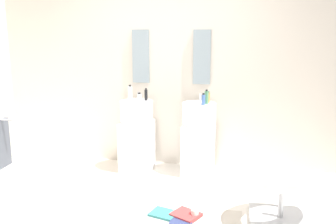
% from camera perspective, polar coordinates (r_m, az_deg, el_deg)
% --- Properties ---
extents(ground_plane, '(4.80, 3.60, 0.04)m').
position_cam_1_polar(ground_plane, '(3.69, -3.99, -16.62)').
color(ground_plane, silver).
extents(rear_partition, '(4.80, 0.10, 2.60)m').
position_cam_1_polar(rear_partition, '(4.87, 0.59, 6.78)').
color(rear_partition, beige).
rests_on(rear_partition, ground_plane).
extents(pedestal_sink_left, '(0.42, 0.42, 1.01)m').
position_cam_1_polar(pedestal_sink_left, '(4.79, -4.84, -3.55)').
color(pedestal_sink_left, white).
rests_on(pedestal_sink_left, ground_plane).
extents(pedestal_sink_right, '(0.42, 0.42, 1.01)m').
position_cam_1_polar(pedestal_sink_right, '(4.65, 4.72, -4.03)').
color(pedestal_sink_right, white).
rests_on(pedestal_sink_right, ground_plane).
extents(vanity_mirror_left, '(0.22, 0.03, 0.68)m').
position_cam_1_polar(vanity_mirror_left, '(4.88, -4.22, 8.55)').
color(vanity_mirror_left, '#8C9EA8').
extents(vanity_mirror_right, '(0.22, 0.03, 0.68)m').
position_cam_1_polar(vanity_mirror_right, '(4.74, 5.25, 8.43)').
color(vanity_mirror_right, '#8C9EA8').
extents(lounge_chair, '(1.02, 1.02, 0.65)m').
position_cam_1_polar(lounge_chair, '(3.64, 17.18, -11.12)').
color(lounge_chair, '#B7BABF').
rests_on(lounge_chair, ground_plane).
extents(towel_rack, '(0.37, 0.22, 0.95)m').
position_cam_1_polar(towel_rack, '(4.16, -24.53, -4.70)').
color(towel_rack, '#B7BABF').
rests_on(towel_rack, ground_plane).
extents(area_rug, '(1.23, 0.63, 0.01)m').
position_cam_1_polar(area_rug, '(3.65, 1.29, -16.54)').
color(area_rug, beige).
rests_on(area_rug, ground_plane).
extents(magazine_teal, '(0.30, 0.27, 0.02)m').
position_cam_1_polar(magazine_teal, '(3.75, -0.67, -15.42)').
color(magazine_teal, teal).
rests_on(magazine_teal, area_rug).
extents(magazine_navy, '(0.21, 0.18, 0.02)m').
position_cam_1_polar(magazine_navy, '(3.62, 2.08, -16.48)').
color(magazine_navy, navy).
rests_on(magazine_navy, area_rug).
extents(magazine_red, '(0.32, 0.31, 0.04)m').
position_cam_1_polar(magazine_red, '(3.71, 2.78, -15.61)').
color(magazine_red, '#B73838').
rests_on(magazine_red, area_rug).
extents(coffee_mug, '(0.07, 0.07, 0.09)m').
position_cam_1_polar(coffee_mug, '(3.69, 4.15, -15.35)').
color(coffee_mug, white).
rests_on(coffee_mug, area_rug).
extents(soap_bottle_black, '(0.04, 0.04, 0.16)m').
position_cam_1_polar(soap_bottle_black, '(4.70, -3.42, 2.67)').
color(soap_bottle_black, black).
rests_on(soap_bottle_black, pedestal_sink_left).
extents(soap_bottle_green, '(0.05, 0.05, 0.18)m').
position_cam_1_polar(soap_bottle_green, '(4.48, 5.96, 2.27)').
color(soap_bottle_green, '#59996B').
rests_on(soap_bottle_green, pedestal_sink_right).
extents(soap_bottle_white, '(0.05, 0.05, 0.19)m').
position_cam_1_polar(soap_bottle_white, '(4.74, -5.88, 2.94)').
color(soap_bottle_white, white).
rests_on(soap_bottle_white, pedestal_sink_left).
extents(soap_bottle_blue, '(0.05, 0.05, 0.14)m').
position_cam_1_polar(soap_bottle_blue, '(4.42, 5.49, 1.93)').
color(soap_bottle_blue, '#4C72B7').
rests_on(soap_bottle_blue, pedestal_sink_right).
extents(soap_bottle_clear, '(0.06, 0.06, 0.13)m').
position_cam_1_polar(soap_bottle_clear, '(4.56, -4.43, 2.16)').
color(soap_bottle_clear, silver).
rests_on(soap_bottle_clear, pedestal_sink_left).
extents(soap_bottle_amber, '(0.04, 0.04, 0.15)m').
position_cam_1_polar(soap_bottle_amber, '(4.56, 6.25, 2.24)').
color(soap_bottle_amber, '#C68C38').
rests_on(soap_bottle_amber, pedestal_sink_right).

